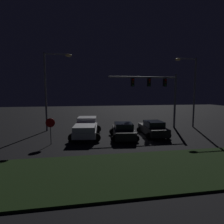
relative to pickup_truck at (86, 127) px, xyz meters
name	(u,v)px	position (x,y,z in m)	size (l,w,h in m)	color
ground_plane	(128,136)	(4.16, -0.33, -1.00)	(80.00, 80.00, 0.00)	black
grass_median	(165,168)	(4.16, -8.63, -0.95)	(23.12, 5.56, 0.10)	black
pickup_truck	(86,127)	(0.00, 0.00, 0.00)	(3.32, 5.60, 1.80)	silver
car_sedan	(153,128)	(6.62, -0.79, -0.26)	(2.57, 4.45, 1.51)	black
car_sedan_far	(123,131)	(3.41, -1.35, -0.26)	(2.79, 4.57, 1.51)	black
traffic_signal_gantry	(156,88)	(8.45, 2.89, 3.90)	(8.32, 0.56, 6.50)	slate
street_lamp_left	(51,82)	(-3.71, 3.50, 4.45)	(3.04, 0.44, 8.67)	slate
street_lamp_right	(191,84)	(12.89, 2.89, 4.35)	(2.85, 0.44, 8.50)	slate
stop_sign	(50,126)	(-3.04, -2.36, 0.56)	(0.76, 0.08, 2.23)	slate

